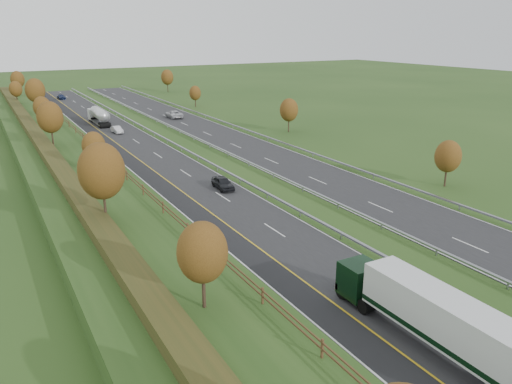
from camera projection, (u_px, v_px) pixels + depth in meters
ground at (207, 156)px, 79.57m from camera, size 400.00×400.00×0.00m
near_carriageway at (148, 155)px, 80.00m from camera, size 10.50×200.00×0.04m
far_carriageway at (239, 144)px, 87.66m from camera, size 10.50×200.00×0.04m
hard_shoulder at (125, 158)px, 78.25m from camera, size 3.00×200.00×0.04m
lane_markings at (186, 150)px, 82.86m from camera, size 26.75×200.00×0.01m
embankment_left at (62, 159)px, 73.65m from camera, size 12.00×200.00×2.00m
hedge_left at (46, 150)px, 72.24m from camera, size 2.20×180.00×1.10m
fence_left at (93, 144)px, 74.87m from camera, size 0.12×189.06×1.20m
median_barrier_near at (181, 147)px, 82.46m from camera, size 0.32×200.00×0.71m
median_barrier_far at (210, 144)px, 84.83m from camera, size 0.32×200.00×0.71m
outer_barrier_far at (268, 137)px, 90.17m from camera, size 0.32×200.00×0.71m
trees_left at (64, 126)px, 69.36m from camera, size 6.64×164.30×7.66m
trees_far at (232, 97)px, 116.77m from camera, size 8.45×118.60×7.12m
box_lorry at (438, 319)px, 30.34m from camera, size 2.58×16.28×4.06m
road_tanker at (99, 116)px, 105.47m from camera, size 2.40×11.22×3.46m
car_dark_near at (223, 183)px, 62.64m from camera, size 2.09×4.57×1.52m
car_silver_mid at (117, 130)px, 96.65m from camera, size 1.66×4.07×1.31m
car_small_far at (61, 97)px, 144.02m from camera, size 2.04×4.56×1.30m
car_oncoming at (174, 114)px, 113.32m from camera, size 2.84×5.99×1.65m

